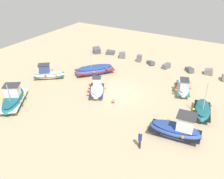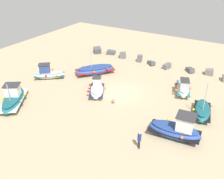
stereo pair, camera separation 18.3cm
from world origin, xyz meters
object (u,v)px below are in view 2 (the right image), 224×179
fishing_boat_5 (49,74)px  person_walking (139,139)px  fishing_boat_0 (176,129)px  fishing_boat_6 (95,70)px  fishing_boat_4 (183,88)px  fishing_boat_1 (97,89)px  mooring_buoy_0 (113,101)px  fishing_boat_2 (13,98)px  fishing_boat_3 (202,111)px

fishing_boat_5 → person_walking: size_ratio=2.51×
person_walking → fishing_boat_0: bearing=-172.2°
fishing_boat_6 → person_walking: (11.54, -10.36, 0.38)m
fishing_boat_4 → fishing_boat_6: size_ratio=0.81×
fishing_boat_0 → person_walking: size_ratio=2.88×
fishing_boat_1 → mooring_buoy_0: (2.78, -0.89, -0.25)m
fishing_boat_1 → fishing_boat_6: fishing_boat_6 is taller
fishing_boat_1 → fishing_boat_5: size_ratio=0.96×
fishing_boat_2 → person_walking: 14.70m
fishing_boat_3 → fishing_boat_6: (-14.92, 2.73, 0.03)m
fishing_boat_6 → fishing_boat_2: bearing=-156.5°
fishing_boat_2 → fishing_boat_3: 19.88m
fishing_boat_2 → fishing_boat_6: (3.15, 11.03, -0.12)m
person_walking → fishing_boat_2: bearing=-43.5°
fishing_boat_6 → mooring_buoy_0: (6.09, -5.35, -0.24)m
fishing_boat_0 → fishing_boat_3: bearing=69.7°
fishing_boat_2 → fishing_boat_5: bearing=-22.7°
fishing_boat_2 → fishing_boat_4: (15.02, 11.99, -0.05)m
fishing_boat_2 → mooring_buoy_0: (9.23, 5.67, -0.36)m
fishing_boat_5 → mooring_buoy_0: (10.58, -1.12, -0.29)m
fishing_boat_4 → mooring_buoy_0: (-5.79, -6.32, -0.32)m
fishing_boat_6 → mooring_buoy_0: fishing_boat_6 is taller
fishing_boat_3 → fishing_boat_5: bearing=82.8°
fishing_boat_2 → fishing_boat_5: fishing_boat_2 is taller
fishing_boat_5 → fishing_boat_6: fishing_boat_6 is taller
fishing_boat_5 → fishing_boat_6: (4.49, 4.23, -0.05)m
fishing_boat_5 → mooring_buoy_0: 10.64m
fishing_boat_0 → fishing_boat_6: 15.58m
fishing_boat_5 → mooring_buoy_0: fishing_boat_5 is taller
fishing_boat_2 → person_walking: (14.68, 0.66, 0.26)m
fishing_boat_3 → fishing_boat_4: bearing=28.0°
fishing_boat_0 → fishing_boat_4: 8.53m
fishing_boat_2 → person_walking: size_ratio=3.27×
fishing_boat_2 → person_walking: fishing_boat_2 is taller
fishing_boat_0 → person_walking: (-2.19, -3.00, 0.14)m
fishing_boat_6 → person_walking: bearing=-92.5°
fishing_boat_2 → fishing_boat_6: size_ratio=1.01×
fishing_boat_3 → mooring_buoy_0: fishing_boat_3 is taller
fishing_boat_4 → person_walking: 11.34m
mooring_buoy_0 → fishing_boat_1: bearing=162.2°
fishing_boat_2 → fishing_boat_3: bearing=-99.3°
fishing_boat_2 → person_walking: bearing=-121.4°
fishing_boat_0 → fishing_boat_1: bearing=158.6°
fishing_boat_5 → person_walking: 17.17m
fishing_boat_4 → mooring_buoy_0: fishing_boat_4 is taller
fishing_boat_0 → fishing_boat_3: fishing_boat_3 is taller
fishing_boat_3 → fishing_boat_4: 4.79m
fishing_boat_1 → person_walking: size_ratio=2.40×
fishing_boat_1 → fishing_boat_3: (11.61, 1.73, -0.04)m
fishing_boat_4 → person_walking: (-0.33, -11.33, 0.30)m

